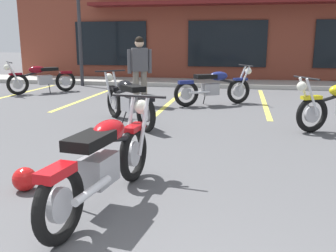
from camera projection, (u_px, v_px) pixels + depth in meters
ground_plane at (195, 154)px, 5.33m from camera, size 80.00×80.00×0.00m
sidewalk_kerb at (224, 83)px, 13.45m from camera, size 22.00×1.80×0.14m
brick_storefront_building at (230, 34)px, 16.48m from camera, size 17.14×6.18×3.69m
painted_stall_lines at (218, 101)px, 10.02m from camera, size 12.14×4.80×0.01m
motorcycle_foreground_classic at (104, 160)px, 3.60m from camera, size 0.71×2.10×0.98m
motorcycle_red_sportbike at (214, 87)px, 9.28m from camera, size 1.87×1.34×0.98m
motorcycle_blue_standard at (128, 100)px, 7.18m from camera, size 1.58×1.72×0.98m
motorcycle_orange_scrambler at (41, 78)px, 11.38m from camera, size 1.65×1.65×0.98m
person_in_black_shirt at (140, 67)px, 9.19m from camera, size 0.59×0.39×1.68m
helmet_on_pavement at (25, 179)px, 4.03m from camera, size 0.26×0.26×0.26m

